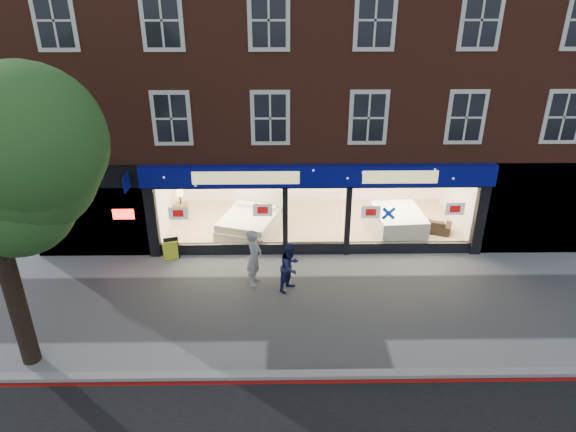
{
  "coord_description": "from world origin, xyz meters",
  "views": [
    {
      "loc": [
        -1.18,
        -12.37,
        8.92
      ],
      "look_at": [
        -0.97,
        2.5,
        1.71
      ],
      "focal_mm": 32.0,
      "sensor_mm": 36.0,
      "label": 1
    }
  ],
  "objects_px": {
    "pedestrian_blue": "(290,267)",
    "sofa": "(426,223)",
    "a_board": "(171,250)",
    "pedestrian_grey": "(254,257)",
    "mattress_stack": "(398,222)",
    "display_bed": "(250,222)"
  },
  "relations": [
    {
      "from": "pedestrian_blue",
      "to": "display_bed",
      "type": "bearing_deg",
      "value": 56.83
    },
    {
      "from": "display_bed",
      "to": "pedestrian_blue",
      "type": "relative_size",
      "value": 1.79
    },
    {
      "from": "display_bed",
      "to": "mattress_stack",
      "type": "height_order",
      "value": "display_bed"
    },
    {
      "from": "mattress_stack",
      "to": "pedestrian_blue",
      "type": "bearing_deg",
      "value": -138.67
    },
    {
      "from": "pedestrian_grey",
      "to": "pedestrian_blue",
      "type": "relative_size",
      "value": 1.18
    },
    {
      "from": "a_board",
      "to": "pedestrian_blue",
      "type": "xyz_separation_m",
      "value": [
        3.97,
        -1.82,
        0.4
      ]
    },
    {
      "from": "display_bed",
      "to": "a_board",
      "type": "distance_m",
      "value": 3.2
    },
    {
      "from": "mattress_stack",
      "to": "sofa",
      "type": "bearing_deg",
      "value": 8.82
    },
    {
      "from": "display_bed",
      "to": "a_board",
      "type": "relative_size",
      "value": 3.64
    },
    {
      "from": "a_board",
      "to": "pedestrian_grey",
      "type": "height_order",
      "value": "pedestrian_grey"
    },
    {
      "from": "display_bed",
      "to": "mattress_stack",
      "type": "xyz_separation_m",
      "value": [
        5.44,
        -0.19,
        0.05
      ]
    },
    {
      "from": "display_bed",
      "to": "mattress_stack",
      "type": "relative_size",
      "value": 1.26
    },
    {
      "from": "mattress_stack",
      "to": "pedestrian_blue",
      "type": "distance_m",
      "value": 5.37
    },
    {
      "from": "pedestrian_blue",
      "to": "pedestrian_grey",
      "type": "bearing_deg",
      "value": 108.51
    },
    {
      "from": "display_bed",
      "to": "sofa",
      "type": "bearing_deg",
      "value": 17.85
    },
    {
      "from": "mattress_stack",
      "to": "pedestrian_blue",
      "type": "height_order",
      "value": "pedestrian_blue"
    },
    {
      "from": "a_board",
      "to": "pedestrian_blue",
      "type": "relative_size",
      "value": 0.49
    },
    {
      "from": "display_bed",
      "to": "pedestrian_grey",
      "type": "height_order",
      "value": "pedestrian_grey"
    },
    {
      "from": "sofa",
      "to": "a_board",
      "type": "bearing_deg",
      "value": 34.33
    },
    {
      "from": "pedestrian_grey",
      "to": "pedestrian_blue",
      "type": "bearing_deg",
      "value": -96.12
    },
    {
      "from": "sofa",
      "to": "a_board",
      "type": "height_order",
      "value": "a_board"
    },
    {
      "from": "pedestrian_blue",
      "to": "sofa",
      "type": "bearing_deg",
      "value": -18.05
    }
  ]
}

